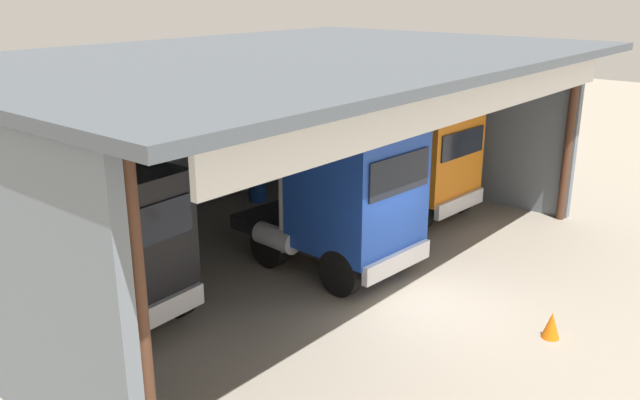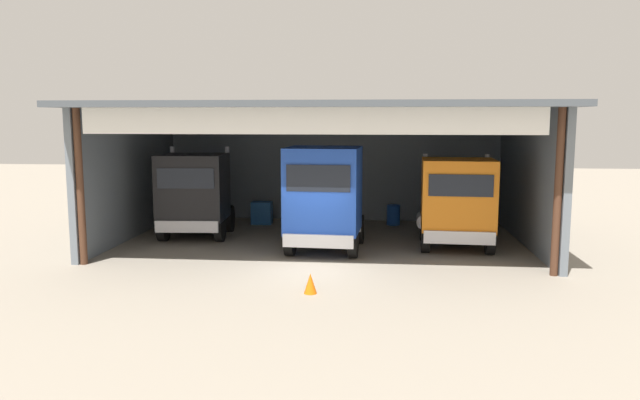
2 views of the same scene
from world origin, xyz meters
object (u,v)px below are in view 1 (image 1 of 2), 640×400
truck_orange_right_bay (420,160)px  oil_drum (258,188)px  truck_black_center_right_bay (105,247)px  truck_blue_left_bay (347,196)px  traffic_cone (551,325)px  tool_cart (104,238)px

truck_orange_right_bay → oil_drum: 5.41m
truck_black_center_right_bay → truck_orange_right_bay: bearing=170.2°
truck_black_center_right_bay → oil_drum: (7.94, 3.72, -1.34)m
truck_blue_left_bay → traffic_cone: (0.08, -5.16, -1.69)m
oil_drum → tool_cart: (-5.91, -0.29, 0.05)m
truck_blue_left_bay → oil_drum: size_ratio=5.71×
truck_blue_left_bay → tool_cart: bearing=-55.5°
oil_drum → truck_orange_right_bay: bearing=-66.2°
oil_drum → traffic_cone: (-2.52, -10.88, -0.17)m
truck_black_center_right_bay → oil_drum: truck_black_center_right_bay is taller
truck_orange_right_bay → oil_drum: truck_orange_right_bay is taller
truck_blue_left_bay → truck_orange_right_bay: bearing=-165.8°
truck_orange_right_bay → traffic_cone: 7.79m
truck_black_center_right_bay → truck_orange_right_bay: 10.12m
tool_cart → truck_orange_right_bay: bearing=-29.3°
traffic_cone → tool_cart: bearing=107.7°
truck_black_center_right_bay → oil_drum: bearing=-158.5°
tool_cart → traffic_cone: tool_cart is taller
truck_orange_right_bay → traffic_cone: bearing=55.4°
truck_blue_left_bay → tool_cart: (-3.30, 5.43, -1.47)m
oil_drum → truck_black_center_right_bay: bearing=-154.9°
truck_black_center_right_bay → tool_cart: bearing=-124.3°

